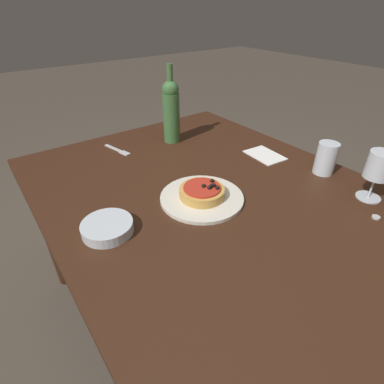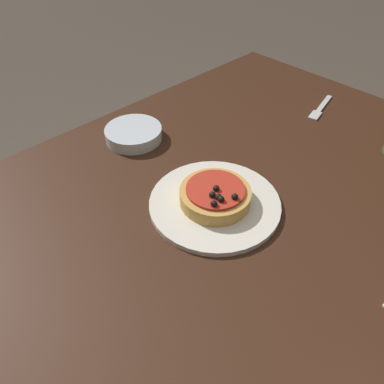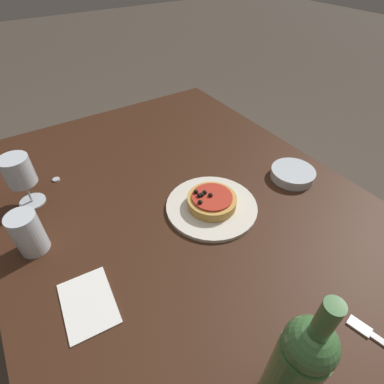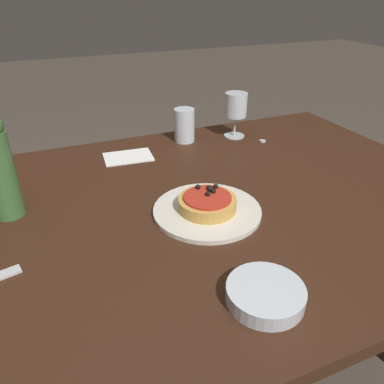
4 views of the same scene
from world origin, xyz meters
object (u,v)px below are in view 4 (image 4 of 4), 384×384
Objects in this scene: dinner_plate at (207,211)px; side_bowl at (265,294)px; bottle_cap at (262,141)px; wine_glass at (236,106)px; dining_table at (210,220)px; water_cup at (184,125)px; pizza at (207,203)px.

side_bowl reaches higher than dinner_plate.
dinner_plate is 11.74× the size of bottle_cap.
side_bowl is at bearing -114.77° from wine_glass.
bottle_cap is at bearing -51.93° from wine_glass.
dining_table is 0.46m from water_cup.
dinner_plate is 0.32m from side_bowl.
dinner_plate reaches higher than dining_table.
water_cup is at bearing 74.69° from pizza.
pizza is (0.00, 0.00, 0.02)m from dinner_plate.
dining_table is at bearing -102.60° from water_cup.
side_bowl is at bearing -100.22° from dining_table.
water_cup is 0.83m from side_bowl.
wine_glass reaches higher than pizza.
side_bowl is (-0.36, -0.78, -0.10)m from wine_glass.
side_bowl is (-0.17, -0.82, -0.05)m from water_cup.
pizza is at bearing -137.49° from bottle_cap.
pizza reaches higher than dining_table.
side_bowl is (-0.07, -0.39, 0.09)m from dining_table.
pizza is at bearing 58.66° from dinner_plate.
wine_glass is (0.33, 0.46, 0.09)m from pizza.
dining_table is 10.18× the size of side_bowl.
wine_glass is at bearing 65.23° from side_bowl.
side_bowl is at bearing -122.03° from bottle_cap.
pizza is 0.51m from water_cup.
side_bowl is 0.82m from bottle_cap.
dining_table is 63.29× the size of bottle_cap.
wine_glass is 0.21m from water_cup.
dining_table is at bearing 58.46° from pizza.
water_cup is at bearing 155.42° from bottle_cap.
dinner_plate is at bearing -137.48° from bottle_cap.
bottle_cap is (0.36, 0.31, 0.07)m from dining_table.
wine_glass is at bearing -9.03° from water_cup.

